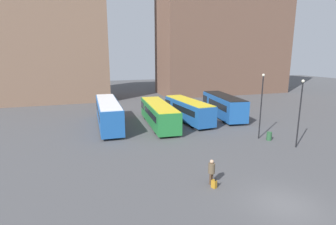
% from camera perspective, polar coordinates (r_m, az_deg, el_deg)
% --- Properties ---
extents(ground_plane, '(160.00, 160.00, 0.00)m').
position_cam_1_polar(ground_plane, '(17.52, 23.94, -17.92)').
color(ground_plane, '#4C4C4F').
extents(building_block_left, '(21.10, 10.17, 33.05)m').
position_cam_1_polar(building_block_left, '(54.62, -25.53, 19.68)').
color(building_block_left, '#7F604C').
rests_on(building_block_left, ground_plane).
extents(bus_0, '(2.74, 11.99, 3.14)m').
position_cam_1_polar(bus_0, '(32.65, -12.89, 0.03)').
color(bus_0, '#1E56A3').
rests_on(bus_0, ground_plane).
extents(bus_1, '(3.30, 11.36, 2.74)m').
position_cam_1_polar(bus_1, '(32.32, -2.08, -0.18)').
color(bus_1, '#237A38').
rests_on(bus_1, ground_plane).
extents(bus_2, '(3.19, 10.07, 2.79)m').
position_cam_1_polar(bus_2, '(34.40, 4.37, 0.61)').
color(bus_2, '#1E56A3').
rests_on(bus_2, ground_plane).
extents(bus_3, '(3.88, 10.30, 3.07)m').
position_cam_1_polar(bus_3, '(37.35, 11.90, 1.54)').
color(bus_3, '#1E56A3').
rests_on(bus_3, ground_plane).
extents(traveler, '(0.59, 0.59, 1.75)m').
position_cam_1_polar(traveler, '(18.14, 9.46, -12.18)').
color(traveler, '#4C3828').
rests_on(traveler, ground_plane).
extents(suitcase, '(0.36, 0.39, 0.75)m').
position_cam_1_polar(suitcase, '(18.05, 10.00, -15.06)').
color(suitcase, '#B27A1E').
rests_on(suitcase, ground_plane).
extents(lamp_post_0, '(0.28, 0.28, 6.72)m').
position_cam_1_polar(lamp_post_0, '(28.23, 19.66, 2.19)').
color(lamp_post_0, black).
rests_on(lamp_post_0, ground_plane).
extents(lamp_post_1, '(0.28, 0.28, 6.39)m').
position_cam_1_polar(lamp_post_1, '(26.84, 26.80, 0.71)').
color(lamp_post_1, black).
rests_on(lamp_post_1, ground_plane).
extents(trash_bin, '(0.52, 0.52, 0.85)m').
position_cam_1_polar(trash_bin, '(28.81, 21.15, -4.81)').
color(trash_bin, '#285633').
rests_on(trash_bin, ground_plane).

